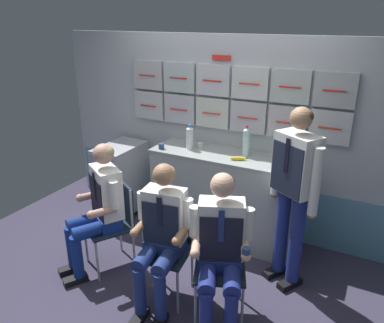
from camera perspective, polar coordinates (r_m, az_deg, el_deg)
The scene contains 17 objects.
ground at distance 3.65m, azimuth -4.50°, elevation -18.73°, with size 4.80×4.80×0.04m, color #383448.
galley_bulkhead at distance 4.20m, azimuth 5.11°, elevation 4.18°, with size 4.20×0.14×2.15m.
galley_counter at distance 4.14m, azimuth 4.94°, elevation -5.21°, with size 1.60×0.53×0.97m.
service_trolley at distance 4.67m, azimuth -10.58°, elevation -2.44°, with size 0.40×0.65×0.89m.
folding_chair_left at distance 3.73m, azimuth -11.28°, elevation -8.05°, with size 0.55×0.55×0.85m.
crew_member_left at distance 3.61m, azimuth -13.88°, elevation -6.21°, with size 0.60×0.68×1.26m.
folding_chair_right at distance 3.33m, azimuth -3.45°, elevation -11.47°, with size 0.45×0.46×0.85m.
crew_member_right at distance 3.12m, azimuth -4.67°, elevation -10.55°, with size 0.49×0.63×1.24m.
folding_chair_near_trolley at distance 3.15m, azimuth 4.30°, elevation -13.62°, with size 0.52×0.52×0.85m.
crew_member_near_trolley at distance 2.92m, azimuth 4.34°, elevation -12.72°, with size 0.55×0.67×1.26m.
crew_member_standing at distance 3.33m, azimuth 15.13°, elevation -3.41°, with size 0.46×0.39×1.65m.
water_bottle_tall at distance 3.88m, azimuth 8.18°, elevation 2.99°, with size 0.07×0.07×0.32m.
sparkling_bottle_green at distance 3.64m, azimuth 13.03°, elevation 1.23°, with size 0.07×0.07×0.30m.
water_bottle_clear at distance 4.05m, azimuth -0.35°, elevation 3.62°, with size 0.08×0.08×0.27m.
coffee_cup_white at distance 4.11m, azimuth 1.30°, elevation 2.50°, with size 0.06×0.06×0.06m.
paper_cup_blue at distance 4.10m, azimuth -4.64°, elevation 2.35°, with size 0.06×0.06×0.06m.
snack_banana at distance 3.79m, azimuth 7.01°, elevation 0.49°, with size 0.17×0.10×0.04m.
Camera 1 is at (1.54, -2.35, 2.31)m, focal length 35.36 mm.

